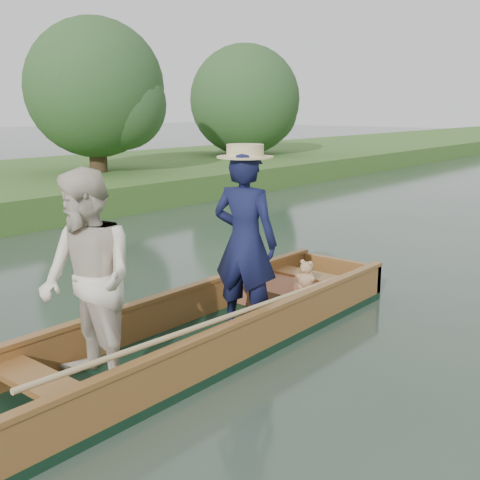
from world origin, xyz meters
The scene contains 3 objects.
ground centered at (0.00, 0.00, 0.00)m, with size 120.00×120.00×0.00m, color #283D30.
trees_far centered at (-1.13, 9.25, 2.44)m, with size 22.94×13.35×4.33m.
punt centered at (0.01, -0.19, 0.62)m, with size 1.12×5.00×1.84m.
Camera 1 is at (3.59, -3.71, 2.19)m, focal length 45.00 mm.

